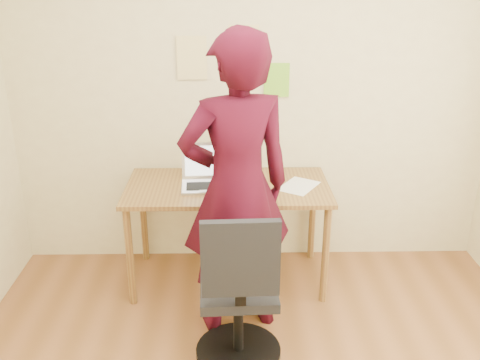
{
  "coord_description": "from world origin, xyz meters",
  "views": [
    {
      "loc": [
        -0.16,
        -2.03,
        2.13
      ],
      "look_at": [
        -0.1,
        0.95,
        0.95
      ],
      "focal_mm": 40.0,
      "sensor_mm": 36.0,
      "label": 1
    }
  ],
  "objects_px": {
    "office_chair": "(239,300)",
    "laptop": "(208,177)",
    "person": "(236,189)",
    "desk": "(228,197)",
    "phone": "(255,195)"
  },
  "relations": [
    {
      "from": "office_chair",
      "to": "phone",
      "type": "bearing_deg",
      "value": 78.31
    },
    {
      "from": "phone",
      "to": "person",
      "type": "bearing_deg",
      "value": -103.73
    },
    {
      "from": "office_chair",
      "to": "laptop",
      "type": "bearing_deg",
      "value": 99.75
    },
    {
      "from": "desk",
      "to": "office_chair",
      "type": "distance_m",
      "value": 0.93
    },
    {
      "from": "desk",
      "to": "person",
      "type": "height_order",
      "value": "person"
    },
    {
      "from": "phone",
      "to": "desk",
      "type": "bearing_deg",
      "value": 142.32
    },
    {
      "from": "laptop",
      "to": "phone",
      "type": "xyz_separation_m",
      "value": [
        0.31,
        -0.19,
        -0.05
      ]
    },
    {
      "from": "desk",
      "to": "office_chair",
      "type": "relative_size",
      "value": 1.44
    },
    {
      "from": "office_chair",
      "to": "person",
      "type": "distance_m",
      "value": 0.64
    },
    {
      "from": "desk",
      "to": "laptop",
      "type": "xyz_separation_m",
      "value": [
        -0.13,
        0.02,
        0.14
      ]
    },
    {
      "from": "phone",
      "to": "person",
      "type": "xyz_separation_m",
      "value": [
        -0.13,
        -0.34,
        0.19
      ]
    },
    {
      "from": "laptop",
      "to": "person",
      "type": "relative_size",
      "value": 0.21
    },
    {
      "from": "office_chair",
      "to": "person",
      "type": "bearing_deg",
      "value": 88.91
    },
    {
      "from": "desk",
      "to": "phone",
      "type": "distance_m",
      "value": 0.27
    },
    {
      "from": "phone",
      "to": "person",
      "type": "distance_m",
      "value": 0.41
    }
  ]
}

